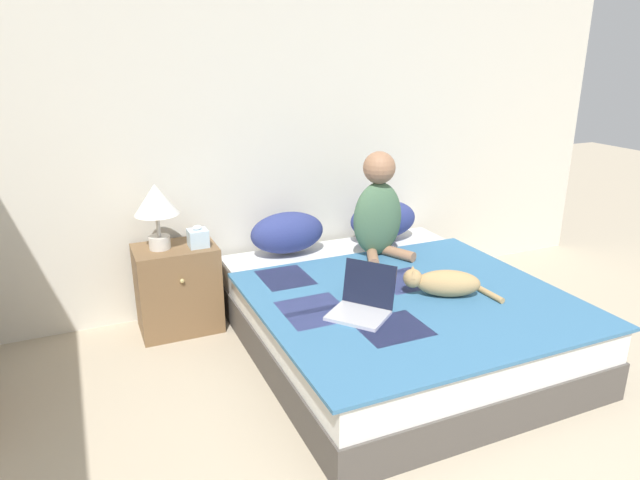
# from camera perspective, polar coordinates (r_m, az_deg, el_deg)

# --- Properties ---
(wall_back) EXTENTS (5.50, 0.05, 2.55)m
(wall_back) POSITION_cam_1_polar(r_m,az_deg,el_deg) (3.98, -4.23, 11.63)
(wall_back) COLOR beige
(wall_back) RESTS_ON ground_plane
(bed) EXTENTS (1.72, 1.95, 0.42)m
(bed) POSITION_cam_1_polar(r_m,az_deg,el_deg) (3.52, 7.35, -7.72)
(bed) COLOR #4C4742
(bed) RESTS_ON ground_plane
(pillow_near) EXTENTS (0.52, 0.29, 0.28)m
(pillow_near) POSITION_cam_1_polar(r_m,az_deg,el_deg) (3.91, -3.28, 0.75)
(pillow_near) COLOR navy
(pillow_near) RESTS_ON bed
(pillow_far) EXTENTS (0.52, 0.29, 0.28)m
(pillow_far) POSITION_cam_1_polar(r_m,az_deg,el_deg) (4.22, 6.33, 2.03)
(pillow_far) COLOR navy
(pillow_far) RESTS_ON bed
(person_sitting) EXTENTS (0.36, 0.35, 0.71)m
(person_sitting) POSITION_cam_1_polar(r_m,az_deg,el_deg) (3.82, 5.85, 2.97)
(person_sitting) COLOR #476B4C
(person_sitting) RESTS_ON bed
(cat_tabby) EXTENTS (0.46, 0.37, 0.17)m
(cat_tabby) POSITION_cam_1_polar(r_m,az_deg,el_deg) (3.32, 12.28, -4.19)
(cat_tabby) COLOR tan
(cat_tabby) RESTS_ON bed
(laptop_open) EXTENTS (0.41, 0.41, 0.25)m
(laptop_open) POSITION_cam_1_polar(r_m,az_deg,el_deg) (3.05, 4.23, -6.39)
(laptop_open) COLOR #B7B7BC
(laptop_open) RESTS_ON bed
(nightstand) EXTENTS (0.51, 0.38, 0.57)m
(nightstand) POSITION_cam_1_polar(r_m,az_deg,el_deg) (3.81, -14.02, -4.71)
(nightstand) COLOR brown
(nightstand) RESTS_ON ground_plane
(table_lamp) EXTENTS (0.27, 0.27, 0.41)m
(table_lamp) POSITION_cam_1_polar(r_m,az_deg,el_deg) (3.61, -16.09, 3.53)
(table_lamp) COLOR beige
(table_lamp) RESTS_ON nightstand
(tissue_box) EXTENTS (0.12, 0.12, 0.14)m
(tissue_box) POSITION_cam_1_polar(r_m,az_deg,el_deg) (3.66, -12.11, 0.23)
(tissue_box) COLOR silver
(tissue_box) RESTS_ON nightstand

